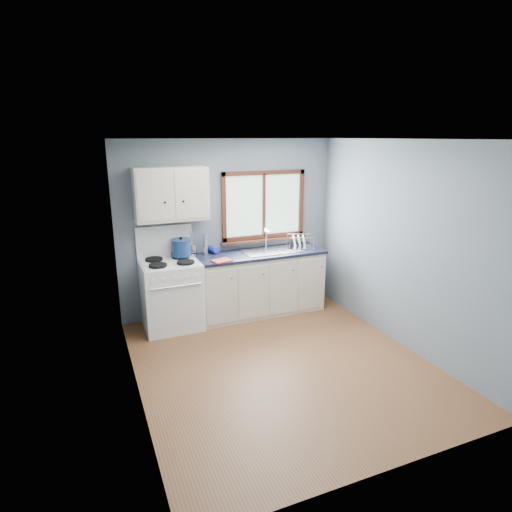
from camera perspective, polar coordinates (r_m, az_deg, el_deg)
name	(u,v)px	position (r m, az deg, el deg)	size (l,w,h in m)	color
floor	(282,364)	(5.10, 3.46, -14.19)	(3.20, 3.60, 0.02)	brown
ceiling	(286,138)	(4.42, 4.01, 15.41)	(3.20, 3.60, 0.02)	white
wall_back	(229,227)	(6.23, -3.64, 3.82)	(3.20, 0.02, 2.50)	slate
wall_front	(398,326)	(3.18, 18.35, -8.85)	(3.20, 0.02, 2.50)	slate
wall_left	(129,278)	(4.18, -16.55, -2.80)	(0.02, 3.60, 2.50)	slate
wall_right	(403,245)	(5.49, 18.99, 1.35)	(0.02, 3.60, 2.50)	slate
gas_range	(171,293)	(5.89, -11.22, -4.83)	(0.76, 0.69, 1.36)	white
base_cabinets	(260,286)	(6.30, 0.51, -3.98)	(1.85, 0.60, 0.88)	beige
countertop	(260,254)	(6.15, 0.52, 0.32)	(1.89, 0.64, 0.04)	black
sink	(271,255)	(6.23, 2.04, 0.13)	(0.84, 0.46, 0.44)	silver
window	(264,210)	(6.35, 1.04, 6.13)	(1.36, 0.10, 1.03)	#9EC6A8
upper_cabinets	(171,194)	(5.75, -11.24, 8.10)	(0.95, 0.35, 0.70)	beige
skillet	(180,254)	(5.93, -10.11, 0.32)	(0.36, 0.29, 0.05)	black
stockpot	(181,247)	(5.88, -9.93, 1.15)	(0.28, 0.28, 0.26)	navy
utensil_crock	(192,250)	(6.02, -8.48, 0.82)	(0.17, 0.17, 0.40)	silver
thermos	(205,244)	(6.02, -6.77, 1.53)	(0.07, 0.07, 0.30)	silver
soap_bottle	(217,245)	(6.03, -5.28, 1.48)	(0.11, 0.11, 0.27)	#222BBA
dish_towel	(222,261)	(5.72, -4.60, -0.62)	(0.24, 0.18, 0.02)	#E74838
dish_rack	(300,244)	(6.43, 5.84, 1.58)	(0.45, 0.39, 0.20)	silver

